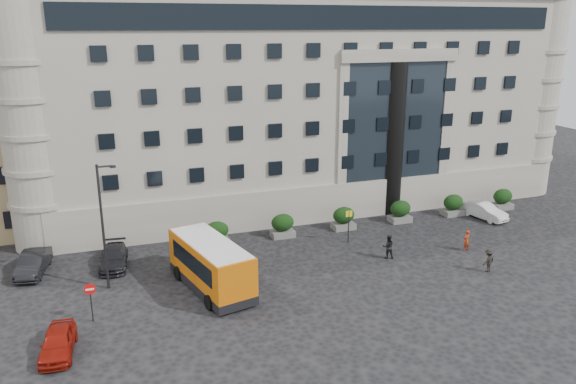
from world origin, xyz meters
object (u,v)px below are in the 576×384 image
(hedge_c, at_px, (344,218))
(hedge_f, at_px, (502,199))
(parked_car_d, at_px, (108,216))
(pedestrian_b, at_px, (388,247))
(white_taxi, at_px, (484,211))
(hedge_d, at_px, (400,211))
(hedge_b, at_px, (283,225))
(hedge_a, at_px, (217,233))
(minibus, at_px, (211,263))
(street_lamp, at_px, (103,223))
(hedge_e, at_px, (453,205))
(red_truck, at_px, (31,204))
(parked_car_b, at_px, (33,263))
(no_entry_sign, at_px, (90,295))
(bus_stop_sign, at_px, (349,221))
(pedestrian_a, at_px, (467,240))
(pedestrian_c, at_px, (488,260))
(parked_car_c, at_px, (114,257))
(parked_car_a, at_px, (58,342))

(hedge_c, relative_size, hedge_f, 1.00)
(parked_car_d, bearing_deg, pedestrian_b, -38.61)
(parked_car_d, bearing_deg, white_taxi, -18.37)
(parked_car_d, bearing_deg, hedge_c, -23.98)
(parked_car_d, bearing_deg, hedge_d, -19.39)
(hedge_b, height_order, hedge_f, same)
(hedge_a, xyz_separation_m, minibus, (-1.89, -7.01, 0.78))
(street_lamp, bearing_deg, hedge_a, 31.16)
(hedge_d, xyz_separation_m, hedge_e, (5.20, 0.00, 0.00))
(red_truck, xyz_separation_m, parked_car_b, (0.95, -11.43, -0.74))
(hedge_e, height_order, no_entry_sign, no_entry_sign)
(hedge_a, height_order, minibus, minibus)
(hedge_b, height_order, bus_stop_sign, bus_stop_sign)
(hedge_d, xyz_separation_m, pedestrian_a, (1.35, -7.11, -0.14))
(hedge_a, height_order, no_entry_sign, no_entry_sign)
(hedge_b, height_order, parked_car_b, hedge_b)
(hedge_b, height_order, white_taxi, hedge_b)
(no_entry_sign, xyz_separation_m, pedestrian_c, (25.08, -1.82, -0.85))
(hedge_b, bearing_deg, parked_car_c, -173.67)
(parked_car_c, relative_size, pedestrian_b, 2.55)
(parked_car_c, distance_m, pedestrian_b, 19.06)
(parked_car_a, distance_m, pedestrian_a, 27.99)
(no_entry_sign, height_order, white_taxi, no_entry_sign)
(bus_stop_sign, bearing_deg, parked_car_c, 175.32)
(hedge_b, xyz_separation_m, pedestrian_c, (10.88, -10.66, -0.13))
(hedge_e, height_order, pedestrian_a, hedge_e)
(minibus, bearing_deg, white_taxi, -0.87)
(hedge_a, height_order, pedestrian_a, hedge_a)
(parked_car_b, bearing_deg, pedestrian_a, -2.31)
(parked_car_a, xyz_separation_m, pedestrian_b, (21.56, 5.19, 0.21))
(hedge_a, distance_m, red_truck, 17.19)
(white_taxi, relative_size, pedestrian_c, 2.54)
(hedge_c, relative_size, parked_car_d, 0.33)
(red_truck, height_order, pedestrian_c, red_truck)
(hedge_b, distance_m, white_taxi, 17.67)
(no_entry_sign, distance_m, white_taxi, 32.61)
(no_entry_sign, bearing_deg, hedge_f, 14.17)
(hedge_b, bearing_deg, white_taxi, -5.35)
(red_truck, distance_m, parked_car_a, 22.41)
(red_truck, relative_size, white_taxi, 1.33)
(street_lamp, bearing_deg, hedge_d, 11.53)
(hedge_d, relative_size, pedestrian_a, 1.17)
(hedge_f, relative_size, no_entry_sign, 0.79)
(hedge_f, relative_size, parked_car_d, 0.33)
(pedestrian_c, bearing_deg, hedge_a, -51.03)
(red_truck, bearing_deg, parked_car_b, -89.09)
(no_entry_sign, height_order, pedestrian_a, no_entry_sign)
(parked_car_a, height_order, pedestrian_a, pedestrian_a)
(hedge_b, distance_m, pedestrian_a, 13.74)
(hedge_a, height_order, bus_stop_sign, bus_stop_sign)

